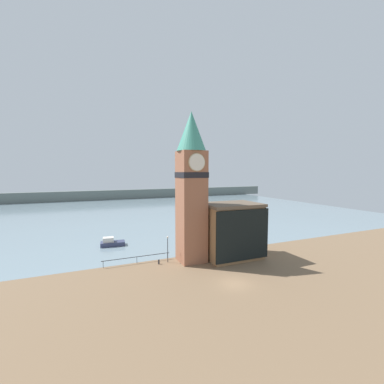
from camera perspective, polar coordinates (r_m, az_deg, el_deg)
ground_plane at (r=36.65m, az=9.47°, el=-19.45°), size 160.00×160.00×0.00m
water at (r=103.84m, az=-12.97°, el=-3.77°), size 160.00×120.00×0.00m
far_shoreline at (r=142.85m, az=-15.88°, el=-0.55°), size 180.00×3.00×5.00m
pier_railing at (r=43.90m, az=-12.16°, el=-14.02°), size 11.01×0.08×1.09m
clock_tower at (r=41.79m, az=-0.13°, el=2.03°), size 4.77×4.77×24.50m
pier_building at (r=45.27m, az=8.79°, el=-8.41°), size 9.75×7.27×9.45m
boat_near at (r=54.80m, az=-17.43°, el=-10.69°), size 4.85×2.64×1.77m
mooring_bollard_near at (r=43.08m, az=-7.39°, el=-15.07°), size 0.28×0.28×0.78m
lamp_post at (r=42.94m, az=-5.43°, el=-11.50°), size 0.32×0.32×4.35m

